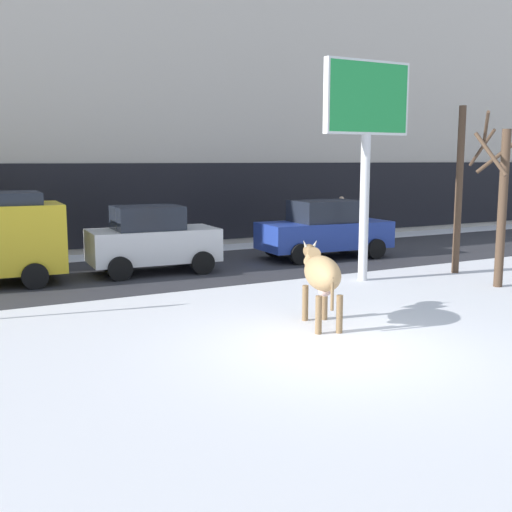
% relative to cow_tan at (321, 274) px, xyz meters
% --- Properties ---
extents(ground_plane, '(120.00, 120.00, 0.00)m').
position_rel_cow_tan_xyz_m(ground_plane, '(-0.66, -1.39, -0.99)').
color(ground_plane, white).
extents(road_strip, '(60.00, 5.60, 0.01)m').
position_rel_cow_tan_xyz_m(road_strip, '(-0.66, 6.99, -0.99)').
color(road_strip, '#333338').
rests_on(road_strip, ground).
extents(building_facade, '(44.00, 6.10, 13.00)m').
position_rel_cow_tan_xyz_m(building_facade, '(-0.66, 14.32, 5.49)').
color(building_facade, beige).
rests_on(building_facade, ground).
extents(cow_tan, '(1.02, 1.92, 1.54)m').
position_rel_cow_tan_xyz_m(cow_tan, '(0.00, 0.00, 0.00)').
color(cow_tan, tan).
rests_on(cow_tan, ground).
extents(billboard, '(2.52, 0.24, 5.56)m').
position_rel_cow_tan_xyz_m(billboard, '(3.54, 3.23, 3.32)').
color(billboard, silver).
rests_on(billboard, ground).
extents(car_white_hatchback, '(3.61, 2.11, 1.86)m').
position_rel_cow_tan_xyz_m(car_white_hatchback, '(-0.88, 6.96, -0.07)').
color(car_white_hatchback, white).
rests_on(car_white_hatchback, ground).
extents(car_blue_sedan, '(4.31, 2.20, 1.84)m').
position_rel_cow_tan_xyz_m(car_blue_sedan, '(4.86, 6.88, -0.09)').
color(car_blue_sedan, '#233D9E').
rests_on(car_blue_sedan, ground).
extents(pedestrian_near_billboard, '(0.36, 0.24, 1.73)m').
position_rel_cow_tan_xyz_m(pedestrian_near_billboard, '(7.77, 9.98, -0.11)').
color(pedestrian_near_billboard, '#282833').
rests_on(pedestrian_near_billboard, ground).
extents(bare_tree_left_lot, '(1.01, 1.31, 4.55)m').
position_rel_cow_tan_xyz_m(bare_tree_left_lot, '(6.57, 2.86, 1.45)').
color(bare_tree_left_lot, '#4C3828').
rests_on(bare_tree_left_lot, ground).
extents(bare_tree_right_lot, '(1.47, 1.43, 3.86)m').
position_rel_cow_tan_xyz_m(bare_tree_right_lot, '(5.97, 1.00, 1.11)').
color(bare_tree_right_lot, '#4C3828').
rests_on(bare_tree_right_lot, ground).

